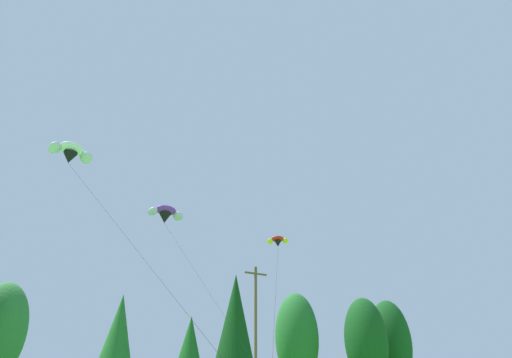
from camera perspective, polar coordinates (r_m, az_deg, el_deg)
treeline_tree_e at (r=49.30m, az=-17.90°, el=-19.36°), size 4.17×4.17×11.69m
treeline_tree_f at (r=48.48m, az=-8.84°, el=-21.73°), size 3.71×3.71×9.58m
treeline_tree_g at (r=51.33m, az=-2.80°, el=-18.54°), size 4.86×4.86×14.84m
treeline_tree_h at (r=60.11m, az=5.45°, el=-20.20°), size 5.69×5.69×14.42m
treeline_tree_i at (r=59.73m, az=14.42°, el=-20.07°), size 5.43×5.43×13.44m
treeline_tree_j at (r=66.26m, az=17.44°, el=-19.92°), size 5.62×5.62×14.16m
utility_pole at (r=38.56m, az=-0.05°, el=-20.12°), size 2.20×0.26×12.36m
parafoil_kite_high_red_yellow at (r=42.05m, az=2.92°, el=-8.26°), size 12.14×18.36×14.71m
parafoil_kite_mid_purple at (r=44.54m, az=-11.94°, el=-4.57°), size 5.28×17.03×17.69m
parafoil_kite_far_white at (r=34.65m, az=-23.39°, el=3.19°), size 10.35×14.84×17.71m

